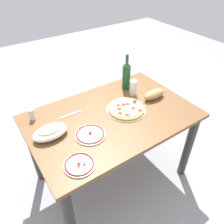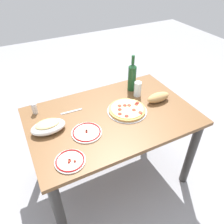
% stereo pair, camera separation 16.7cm
% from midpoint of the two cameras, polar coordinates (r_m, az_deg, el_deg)
% --- Properties ---
extents(ground_plane, '(8.00, 8.00, 0.00)m').
position_cam_midpoint_polar(ground_plane, '(2.22, 2.23, -15.89)').
color(ground_plane, gray).
rests_on(ground_plane, ground).
extents(dining_table, '(1.27, 0.83, 0.74)m').
position_cam_midpoint_polar(dining_table, '(1.77, 2.70, -4.14)').
color(dining_table, brown).
rests_on(dining_table, ground).
extents(pepperoni_pizza, '(0.31, 0.31, 0.03)m').
position_cam_midpoint_polar(pepperoni_pizza, '(1.73, 6.70, 0.47)').
color(pepperoni_pizza, '#B7B7BC').
rests_on(pepperoni_pizza, dining_table).
extents(baked_pasta_dish, '(0.24, 0.15, 0.08)m').
position_cam_midpoint_polar(baked_pasta_dish, '(1.57, -13.29, -3.74)').
color(baked_pasta_dish, white).
rests_on(baked_pasta_dish, dining_table).
extents(wine_bottle, '(0.07, 0.07, 0.32)m').
position_cam_midpoint_polar(wine_bottle, '(1.94, 7.70, 9.02)').
color(wine_bottle, '#194723').
rests_on(wine_bottle, dining_table).
extents(water_glass, '(0.06, 0.06, 0.13)m').
position_cam_midpoint_polar(water_glass, '(1.89, 9.17, 5.80)').
color(water_glass, silver).
rests_on(water_glass, dining_table).
extents(side_plate_near, '(0.21, 0.21, 0.02)m').
position_cam_midpoint_polar(side_plate_near, '(1.53, -3.47, -5.37)').
color(side_plate_near, white).
rests_on(side_plate_near, dining_table).
extents(side_plate_far, '(0.19, 0.19, 0.02)m').
position_cam_midpoint_polar(side_plate_far, '(1.37, -7.32, -12.56)').
color(side_plate_far, white).
rests_on(side_plate_far, dining_table).
extents(bread_loaf, '(0.21, 0.09, 0.08)m').
position_cam_midpoint_polar(bread_loaf, '(1.87, 14.40, 3.59)').
color(bread_loaf, tan).
rests_on(bread_loaf, dining_table).
extents(spice_shaker, '(0.04, 0.04, 0.09)m').
position_cam_midpoint_polar(spice_shaker, '(1.76, -16.89, 0.78)').
color(spice_shaker, silver).
rests_on(spice_shaker, dining_table).
extents(fork_right, '(0.17, 0.03, 0.00)m').
position_cam_midpoint_polar(fork_right, '(1.73, -7.75, 0.03)').
color(fork_right, '#B7B7BC').
rests_on(fork_right, dining_table).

